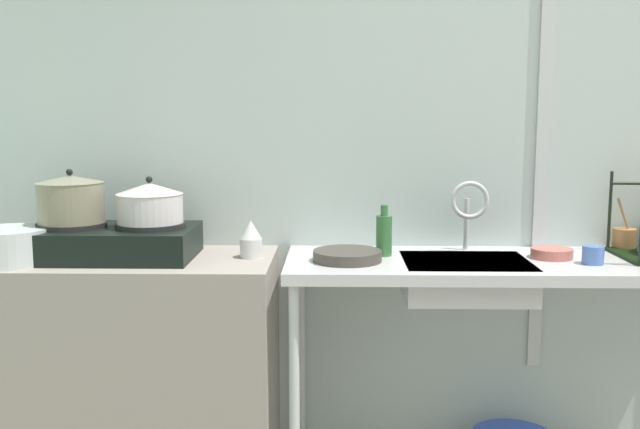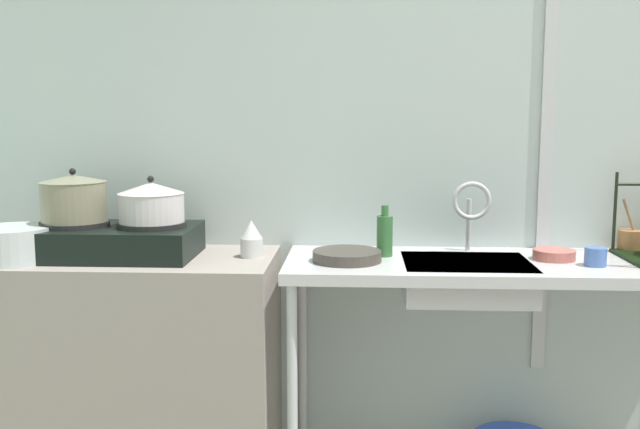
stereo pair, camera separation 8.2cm
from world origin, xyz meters
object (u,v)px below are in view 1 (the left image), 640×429
at_px(pot_on_right_burner, 150,203).
at_px(bottle_by_sink, 384,234).
at_px(stove, 112,241).
at_px(percolator, 251,239).
at_px(frying_pan, 347,256).
at_px(sink_basin, 466,278).
at_px(pot_on_left_burner, 71,199).
at_px(faucet, 469,204).
at_px(utensil_jar, 624,239).
at_px(small_bowl_on_drainboard, 552,253).
at_px(cup_by_rack, 593,255).
at_px(pot_beside_stove, 9,246).

relative_size(pot_on_right_burner, bottle_by_sink, 1.26).
distance_m(stove, percolator, 0.50).
xyz_separation_m(frying_pan, bottle_by_sink, (0.14, 0.10, 0.06)).
bearing_deg(sink_basin, pot_on_left_burner, 179.12).
relative_size(sink_basin, faucet, 1.64).
xyz_separation_m(percolator, bottle_by_sink, (0.49, 0.05, 0.01)).
height_order(sink_basin, utensil_jar, utensil_jar).
distance_m(sink_basin, frying_pan, 0.43).
height_order(pot_on_left_burner, frying_pan, pot_on_left_burner).
relative_size(frying_pan, bottle_by_sink, 1.30).
xyz_separation_m(small_bowl_on_drainboard, utensil_jar, (0.32, 0.17, 0.03)).
distance_m(sink_basin, bottle_by_sink, 0.33).
bearing_deg(utensil_jar, sink_basin, -161.20).
height_order(frying_pan, utensil_jar, utensil_jar).
height_order(stove, percolator, percolator).
height_order(cup_by_rack, bottle_by_sink, bottle_by_sink).
distance_m(faucet, frying_pan, 0.52).
bearing_deg(frying_pan, cup_by_rack, -2.26).
relative_size(pot_on_left_burner, pot_on_right_burner, 1.00).
relative_size(pot_on_right_burner, cup_by_rack, 3.21).
bearing_deg(percolator, frying_pan, -9.16).
bearing_deg(frying_pan, pot_on_right_burner, 176.92).
xyz_separation_m(percolator, sink_basin, (0.77, -0.04, -0.13)).
bearing_deg(faucet, cup_by_rack, -28.11).
bearing_deg(sink_basin, small_bowl_on_drainboard, 9.47).
xyz_separation_m(pot_beside_stove, percolator, (0.83, 0.13, 0.00)).
xyz_separation_m(stove, cup_by_rack, (1.71, -0.07, -0.03)).
height_order(sink_basin, cup_by_rack, cup_by_rack).
height_order(pot_on_left_burner, pot_on_right_burner, pot_on_left_burner).
relative_size(sink_basin, bottle_by_sink, 2.37).
relative_size(pot_on_right_burner, frying_pan, 0.97).
relative_size(pot_beside_stove, cup_by_rack, 3.69).
xyz_separation_m(pot_beside_stove, small_bowl_on_drainboard, (1.92, 0.14, -0.04)).
distance_m(pot_beside_stove, faucet, 1.66).
distance_m(stove, cup_by_rack, 1.71).
relative_size(pot_on_right_burner, faucet, 0.88).
distance_m(faucet, cup_by_rack, 0.47).
relative_size(frying_pan, small_bowl_on_drainboard, 1.63).
bearing_deg(bottle_by_sink, frying_pan, -143.28).
distance_m(percolator, cup_by_rack, 1.21).
bearing_deg(stove, utensil_jar, 5.86).
relative_size(stove, cup_by_rack, 8.04).
distance_m(faucet, small_bowl_on_drainboard, 0.34).
distance_m(small_bowl_on_drainboard, utensil_jar, 0.37).
distance_m(percolator, faucet, 0.83).
bearing_deg(frying_pan, pot_beside_stove, -176.61).
bearing_deg(cup_by_rack, pot_beside_stove, -178.98).
height_order(pot_beside_stove, faucet, faucet).
relative_size(small_bowl_on_drainboard, bottle_by_sink, 0.80).
xyz_separation_m(pot_on_left_burner, cup_by_rack, (1.85, -0.07, -0.18)).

